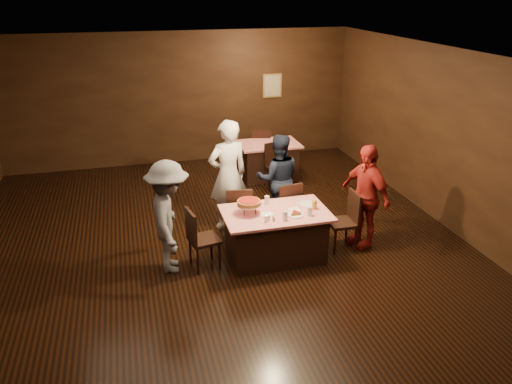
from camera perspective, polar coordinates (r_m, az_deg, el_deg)
The scene contains 23 objects.
room at distance 6.80m, azimuth -3.93°, elevation 7.26°, with size 10.00×10.04×3.02m.
main_table at distance 7.68m, azimuth 2.22°, elevation -4.91°, with size 1.60×1.00×0.77m, color red.
back_table at distance 10.89m, azimuth 1.44°, elevation 3.65°, with size 1.30×0.90×0.77m, color red.
chair_far_left at distance 8.20m, azimuth -1.98°, elevation -2.33°, with size 0.42×0.42×0.95m, color black.
chair_far_right at distance 8.39m, azimuth 3.35°, elevation -1.73°, with size 0.42×0.42×0.95m, color black.
chair_end_left at distance 7.42m, azimuth -5.96°, elevation -5.28°, with size 0.42×0.42×0.95m, color black.
chair_end_right at distance 8.00m, azimuth 9.80°, elevation -3.33°, with size 0.42×0.42×0.95m, color black.
chair_back_near at distance 10.23m, azimuth 2.54°, elevation 2.89°, with size 0.42×0.42×0.95m, color black.
chair_back_far at distance 11.41m, azimuth 0.60°, elevation 5.03°, with size 0.42×0.42×0.95m, color black.
diner_white_jacket at distance 8.41m, azimuth -3.22°, elevation 1.92°, with size 0.70×0.46×1.92m, color white.
diner_navy_hoodie at distance 8.73m, azimuth 2.56°, elevation 1.55°, with size 0.77×0.60×1.59m, color #191F34.
diner_grey_knit at distance 7.27m, azimuth -9.91°, elevation -2.87°, with size 1.09×0.63×1.69m, color slate.
diner_red_shirt at distance 8.05m, azimuth 12.35°, elevation -0.45°, with size 0.99×0.41×1.70m, color #AA221E.
pizza_stand at distance 7.38m, azimuth -0.80°, elevation -1.21°, with size 0.38×0.38×0.22m.
plate_with_slice at distance 7.42m, azimuth 4.52°, elevation -2.48°, with size 0.25×0.25×0.06m.
plate_empty at distance 7.80m, azimuth 5.81°, elevation -1.35°, with size 0.25×0.25×0.01m, color white.
glass_front_left at distance 7.24m, azimuth 3.34°, elevation -2.73°, with size 0.08×0.08×0.14m, color silver.
glass_front_right at distance 7.40m, azimuth 6.17°, elevation -2.21°, with size 0.08×0.08×0.14m, color silver.
glass_amber at distance 7.62m, azimuth 6.70°, elevation -1.48°, with size 0.08×0.08×0.14m, color #BF7F26.
glass_back at distance 7.73m, azimuth 1.27°, elevation -0.96°, with size 0.08×0.08×0.14m, color silver.
condiments at distance 7.20m, azimuth 1.55°, elevation -3.03°, with size 0.17×0.10×0.09m.
napkin_center at distance 7.59m, azimuth 4.43°, elevation -2.03°, with size 0.16×0.16×0.01m, color white.
napkin_left at distance 7.43m, azimuth 1.27°, elevation -2.57°, with size 0.16×0.16×0.01m, color white.
Camera 1 is at (-1.23, -6.43, 3.95)m, focal length 35.00 mm.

